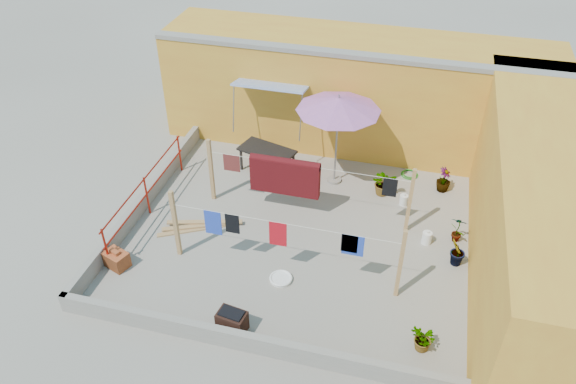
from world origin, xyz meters
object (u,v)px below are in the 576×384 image
at_px(white_basin, 281,279).
at_px(patio_umbrella, 339,105).
at_px(brick_stack, 116,259).
at_px(outdoor_table, 267,152).
at_px(water_jug_b, 404,200).
at_px(plant_back_a, 384,183).
at_px(water_jug_a, 427,238).
at_px(brazier, 232,321).
at_px(green_hose, 410,174).

bearing_deg(white_basin, patio_umbrella, 84.20).
bearing_deg(brick_stack, outdoor_table, 63.98).
xyz_separation_m(water_jug_b, plant_back_a, (-0.57, 0.34, 0.21)).
relative_size(white_basin, plant_back_a, 0.71).
relative_size(patio_umbrella, water_jug_a, 7.20).
xyz_separation_m(patio_umbrella, white_basin, (-0.41, -4.01, -2.30)).
height_order(water_jug_a, plant_back_a, plant_back_a).
relative_size(patio_umbrella, outdoor_table, 1.56).
xyz_separation_m(patio_umbrella, brazier, (-0.97, -5.59, -2.10)).
height_order(outdoor_table, brick_stack, outdoor_table).
distance_m(patio_umbrella, water_jug_a, 3.92).
distance_m(green_hose, plant_back_a, 1.26).
distance_m(white_basin, water_jug_b, 4.16).
bearing_deg(water_jug_b, green_hose, 88.12).
relative_size(brick_stack, water_jug_a, 1.73).
distance_m(water_jug_a, plant_back_a, 2.12).
bearing_deg(brazier, patio_umbrella, 80.11).
relative_size(patio_umbrella, green_hose, 5.43).
relative_size(outdoor_table, white_basin, 3.28).
distance_m(outdoor_table, white_basin, 4.31).
xyz_separation_m(brick_stack, brazier, (3.14, -1.06, 0.05)).
distance_m(patio_umbrella, outdoor_table, 2.55).
bearing_deg(plant_back_a, outdoor_table, 176.09).
bearing_deg(water_jug_b, brazier, -120.10).
bearing_deg(water_jug_a, brick_stack, -158.90).
relative_size(brick_stack, water_jug_b, 1.90).
bearing_deg(green_hose, brazier, -114.77).
distance_m(brick_stack, water_jug_b, 7.23).
bearing_deg(plant_back_a, brazier, -113.56).
relative_size(brazier, plant_back_a, 0.86).
bearing_deg(green_hose, plant_back_a, -120.57).
height_order(outdoor_table, water_jug_a, outdoor_table).
bearing_deg(water_jug_b, brick_stack, -146.78).
bearing_deg(outdoor_table, patio_umbrella, 0.36).
height_order(outdoor_table, brazier, outdoor_table).
bearing_deg(patio_umbrella, water_jug_a, -36.59).
xyz_separation_m(outdoor_table, green_hose, (3.89, 0.83, -0.61)).
distance_m(brick_stack, plant_back_a, 6.96).
height_order(brazier, green_hose, brazier).
height_order(outdoor_table, green_hose, outdoor_table).
distance_m(white_basin, plant_back_a, 4.18).
height_order(brazier, water_jug_b, brazier).
relative_size(water_jug_b, plant_back_a, 0.46).
bearing_deg(water_jug_a, brazier, -134.46).
bearing_deg(brazier, brick_stack, 161.36).
bearing_deg(patio_umbrella, white_basin, -95.80).
height_order(brick_stack, water_jug_a, brick_stack).
xyz_separation_m(water_jug_a, water_jug_b, (-0.67, 1.37, -0.01)).
xyz_separation_m(patio_umbrella, water_jug_a, (2.61, -1.94, -2.19)).
xyz_separation_m(water_jug_a, plant_back_a, (-1.25, 1.70, 0.20)).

